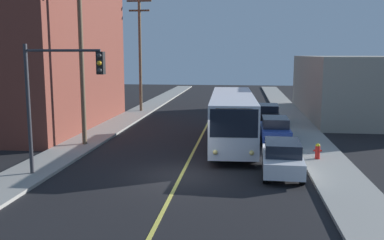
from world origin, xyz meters
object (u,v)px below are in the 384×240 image
(utility_pole_near, at_px, (81,45))
(utility_pole_mid, at_px, (140,48))
(traffic_signal_left_corner, at_px, (59,85))
(fire_hydrant, at_px, (318,151))
(parked_car_blue, at_px, (275,129))
(parked_car_white, at_px, (282,157))
(city_bus, at_px, (232,117))
(parked_car_black, at_px, (268,114))

(utility_pole_near, height_order, utility_pole_mid, utility_pole_mid)
(traffic_signal_left_corner, relative_size, fire_hydrant, 7.14)
(utility_pole_near, relative_size, fire_hydrant, 13.20)
(parked_car_blue, relative_size, utility_pole_mid, 0.39)
(parked_car_white, bearing_deg, traffic_signal_left_corner, -170.56)
(utility_pole_near, relative_size, traffic_signal_left_corner, 1.85)
(parked_car_blue, distance_m, utility_pole_near, 13.31)
(parked_car_white, bearing_deg, fire_hydrant, 52.69)
(utility_pole_near, bearing_deg, utility_pole_mid, 90.82)
(city_bus, distance_m, fire_hydrant, 6.07)
(parked_car_white, height_order, traffic_signal_left_corner, traffic_signal_left_corner)
(city_bus, bearing_deg, traffic_signal_left_corner, -133.01)
(parked_car_blue, bearing_deg, utility_pole_mid, 132.49)
(parked_car_blue, bearing_deg, parked_car_white, -91.57)
(parked_car_white, distance_m, traffic_signal_left_corner, 10.86)
(city_bus, xyz_separation_m, parked_car_blue, (2.75, 1.30, -0.98))
(parked_car_black, bearing_deg, city_bus, -107.55)
(parked_car_black, bearing_deg, parked_car_blue, -89.48)
(parked_car_blue, xyz_separation_m, utility_pole_mid, (-12.10, 13.20, 5.40))
(parked_car_black, xyz_separation_m, fire_hydrant, (1.96, -12.20, -0.26))
(city_bus, xyz_separation_m, fire_hydrant, (4.65, -3.70, -1.23))
(parked_car_white, distance_m, utility_pole_mid, 24.71)
(city_bus, height_order, parked_car_black, city_bus)
(city_bus, relative_size, traffic_signal_left_corner, 2.04)
(parked_car_blue, relative_size, traffic_signal_left_corner, 0.73)
(utility_pole_near, bearing_deg, city_bus, 8.99)
(utility_pole_mid, distance_m, traffic_signal_left_corner, 22.82)
(city_bus, bearing_deg, utility_pole_near, -171.01)
(city_bus, bearing_deg, parked_car_blue, 25.32)
(fire_hydrant, bearing_deg, city_bus, 141.46)
(parked_car_white, distance_m, parked_car_blue, 7.78)
(parked_car_white, distance_m, parked_car_black, 14.97)
(city_bus, distance_m, parked_car_black, 8.96)
(utility_pole_mid, relative_size, fire_hydrant, 13.28)
(parked_car_white, bearing_deg, utility_pole_mid, 119.53)
(traffic_signal_left_corner, bearing_deg, parked_car_blue, 42.40)
(fire_hydrant, bearing_deg, utility_pole_mid, 127.54)
(city_bus, relative_size, parked_car_blue, 2.78)
(city_bus, xyz_separation_m, traffic_signal_left_corner, (-7.61, -8.16, 2.49))
(parked_car_black, height_order, utility_pole_mid, utility_pole_mid)
(parked_car_blue, bearing_deg, utility_pole_near, -166.98)
(fire_hydrant, bearing_deg, traffic_signal_left_corner, -160.03)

